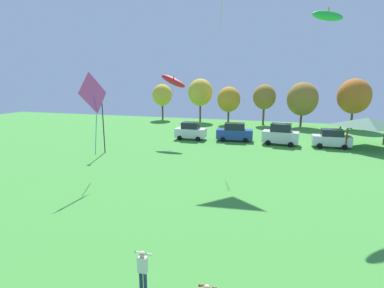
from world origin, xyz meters
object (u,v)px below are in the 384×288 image
Objects in this scene: person_standing_near_foreground at (143,268)px; kite_flying_3 at (93,95)px; light_post_0 at (103,120)px; parked_car_rightmost_in_row at (331,139)px; parked_car_leftmost at (191,131)px; treeline_tree_5 at (354,96)px; treeline_tree_0 at (162,95)px; treeline_tree_4 at (302,99)px; kite_flying_4 at (328,16)px; park_pavilion at (368,122)px; treeline_tree_2 at (229,99)px; parked_car_third_from_left at (281,135)px; treeline_tree_1 at (200,92)px; treeline_tree_3 at (264,97)px; parked_car_second_from_left at (235,132)px; kite_flying_0 at (173,81)px.

kite_flying_3 is (-9.68, 11.47, 5.83)m from person_standing_near_foreground.
parked_car_rightmost_in_row is at bearing 22.25° from light_post_0.
treeline_tree_5 is at bearing 34.32° from parked_car_leftmost.
treeline_tree_0 is at bearing 147.37° from parked_car_rightmost_in_row.
treeline_tree_4 is 0.93× the size of treeline_tree_5.
park_pavilion is (7.19, 15.82, -9.28)m from kite_flying_4.
treeline_tree_2 is at bearing 69.76° from light_post_0.
parked_car_third_from_left is at bearing 47.33° from person_standing_near_foreground.
treeline_tree_4 is (3.16, 15.87, 3.45)m from parked_car_third_from_left.
treeline_tree_3 is (11.97, -0.96, -0.60)m from treeline_tree_1.
kite_flying_4 reaches higher than parked_car_leftmost.
parked_car_second_from_left is 0.73× the size of treeline_tree_2.
treeline_tree_5 reaches higher than treeline_tree_2.
parked_car_second_from_left is 5.90m from parked_car_third_from_left.
treeline_tree_4 is (9.01, 15.19, 3.57)m from parked_car_second_from_left.
parked_car_second_from_left is 0.68× the size of treeline_tree_3.
treeline_tree_3 is at bearing 61.10° from kite_flying_0.
parked_car_second_from_left is at bearing 119.58° from kite_flying_4.
parked_car_third_from_left is 0.63× the size of treeline_tree_3.
kite_flying_3 is at bearing -121.30° from parked_car_second_from_left.
parked_car_leftmost is at bearing -78.89° from treeline_tree_1.
kite_flying_4 reaches higher than parked_car_rightmost_in_row.
person_standing_near_foreground is 45.70m from treeline_tree_3.
parked_car_third_from_left is (11.72, 0.08, 0.13)m from parked_car_leftmost.
parked_car_third_from_left is 21.35m from light_post_0.
person_standing_near_foreground is 48.19m from treeline_tree_5.
kite_flying_4 reaches higher than park_pavilion.
treeline_tree_0 is (-11.52, 18.09, 3.74)m from parked_car_leftmost.
parked_car_leftmost is at bearing 51.05° from kite_flying_0.
parked_car_third_from_left is 16.55m from treeline_tree_4.
treeline_tree_1 is 12.02m from treeline_tree_3.
kite_flying_4 reaches higher than kite_flying_3.
light_post_0 is at bearing -97.49° from treeline_tree_1.
parked_car_second_from_left reaches higher than parked_car_leftmost.
treeline_tree_2 is at bearing 126.86° from parked_car_third_from_left.
treeline_tree_2 is (2.39, 15.60, 3.29)m from parked_car_leftmost.
treeline_tree_3 reaches higher than treeline_tree_2.
kite_flying_3 is at bearing -99.91° from parked_car_leftmost.
kite_flying_4 is 18.58m from parked_car_rightmost_in_row.
treeline_tree_0 reaches higher than light_post_0.
treeline_tree_5 is at bearing -2.43° from treeline_tree_1.
parked_car_second_from_left is 1.09× the size of parked_car_third_from_left.
treeline_tree_0 reaches higher than parked_car_leftmost.
treeline_tree_0 is (-25.90, 32.35, -7.46)m from kite_flying_4.
treeline_tree_3 is (6.16, 0.86, 0.49)m from treeline_tree_2.
treeline_tree_4 is (12.48, 0.35, 0.29)m from treeline_tree_2.
parked_car_rightmost_in_row reaches higher than person_standing_near_foreground.
parked_car_rightmost_in_row is at bearing -61.01° from treeline_tree_3.
kite_flying_3 is 0.83× the size of treeline_tree_1.
kite_flying_0 is at bearing -132.56° from treeline_tree_4.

